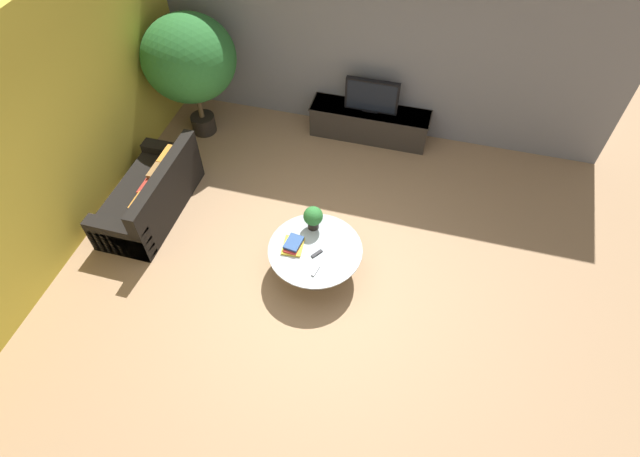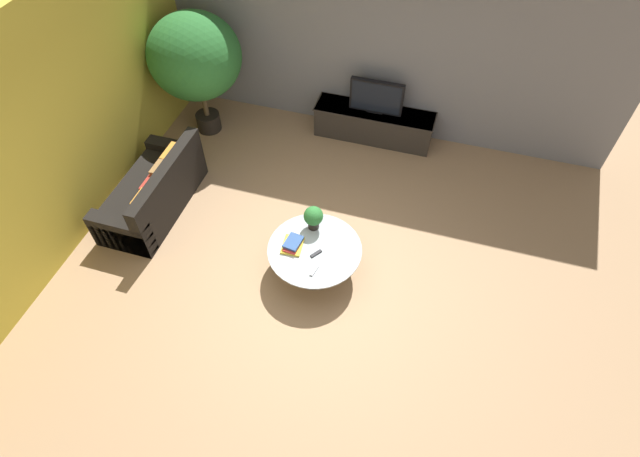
{
  "view_description": "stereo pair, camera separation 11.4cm",
  "coord_description": "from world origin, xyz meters",
  "px_view_note": "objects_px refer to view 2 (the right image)",
  "views": [
    {
      "loc": [
        1.05,
        -3.52,
        5.34
      ],
      "look_at": [
        0.0,
        0.35,
        0.55
      ],
      "focal_mm": 28.0,
      "sensor_mm": 36.0,
      "label": 1
    },
    {
      "loc": [
        1.16,
        -3.49,
        5.34
      ],
      "look_at": [
        0.0,
        0.35,
        0.55
      ],
      "focal_mm": 28.0,
      "sensor_mm": 36.0,
      "label": 2
    }
  ],
  "objects_px": {
    "potted_plant_tabletop": "(313,217)",
    "media_console": "(374,124)",
    "television": "(376,97)",
    "couch_by_wall": "(154,193)",
    "coffee_table": "(315,255)",
    "potted_palm_tall": "(195,58)"
  },
  "relations": [
    {
      "from": "potted_plant_tabletop",
      "to": "media_console",
      "type": "bearing_deg",
      "value": 84.51
    },
    {
      "from": "television",
      "to": "potted_plant_tabletop",
      "type": "height_order",
      "value": "television"
    },
    {
      "from": "media_console",
      "to": "couch_by_wall",
      "type": "relative_size",
      "value": 1.09
    },
    {
      "from": "media_console",
      "to": "potted_plant_tabletop",
      "type": "height_order",
      "value": "potted_plant_tabletop"
    },
    {
      "from": "potted_plant_tabletop",
      "to": "coffee_table",
      "type": "bearing_deg",
      "value": -70.63
    },
    {
      "from": "coffee_table",
      "to": "potted_plant_tabletop",
      "type": "distance_m",
      "value": 0.48
    },
    {
      "from": "potted_palm_tall",
      "to": "potted_plant_tabletop",
      "type": "xyz_separation_m",
      "value": [
        2.42,
        -1.92,
        -0.68
      ]
    },
    {
      "from": "coffee_table",
      "to": "couch_by_wall",
      "type": "xyz_separation_m",
      "value": [
        -2.49,
        0.41,
        -0.02
      ]
    },
    {
      "from": "media_console",
      "to": "coffee_table",
      "type": "xyz_separation_m",
      "value": [
        -0.12,
        -2.83,
        0.04
      ]
    },
    {
      "from": "potted_palm_tall",
      "to": "coffee_table",
      "type": "bearing_deg",
      "value": -41.6
    },
    {
      "from": "couch_by_wall",
      "to": "potted_palm_tall",
      "type": "distance_m",
      "value": 2.11
    },
    {
      "from": "potted_palm_tall",
      "to": "potted_plant_tabletop",
      "type": "height_order",
      "value": "potted_palm_tall"
    },
    {
      "from": "media_console",
      "to": "potted_palm_tall",
      "type": "height_order",
      "value": "potted_palm_tall"
    },
    {
      "from": "television",
      "to": "potted_palm_tall",
      "type": "distance_m",
      "value": 2.78
    },
    {
      "from": "media_console",
      "to": "television",
      "type": "relative_size",
      "value": 2.3
    },
    {
      "from": "television",
      "to": "potted_palm_tall",
      "type": "relative_size",
      "value": 0.42
    },
    {
      "from": "potted_palm_tall",
      "to": "media_console",
      "type": "bearing_deg",
      "value": 12.15
    },
    {
      "from": "television",
      "to": "potted_palm_tall",
      "type": "height_order",
      "value": "potted_palm_tall"
    },
    {
      "from": "coffee_table",
      "to": "potted_palm_tall",
      "type": "xyz_separation_m",
      "value": [
        -2.54,
        2.26,
        1.01
      ]
    },
    {
      "from": "potted_plant_tabletop",
      "to": "television",
      "type": "bearing_deg",
      "value": 84.51
    },
    {
      "from": "potted_palm_tall",
      "to": "potted_plant_tabletop",
      "type": "bearing_deg",
      "value": -38.42
    },
    {
      "from": "couch_by_wall",
      "to": "potted_plant_tabletop",
      "type": "height_order",
      "value": "couch_by_wall"
    }
  ]
}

